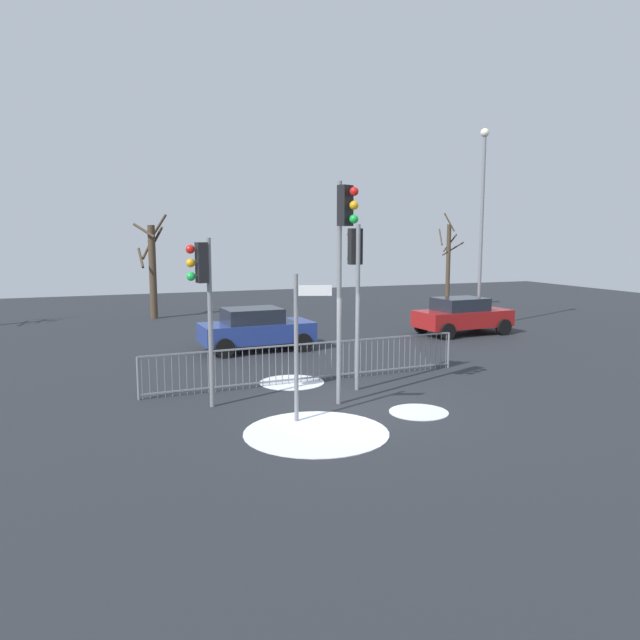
{
  "coord_description": "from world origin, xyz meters",
  "views": [
    {
      "loc": [
        -5.58,
        -12.5,
        3.93
      ],
      "look_at": [
        0.38,
        2.87,
        1.63
      ],
      "focal_mm": 34.29,
      "sensor_mm": 36.0,
      "label": 1
    }
  ],
  "objects_px": {
    "car_blue_trailing": "(256,328)",
    "street_lamp": "(482,211)",
    "car_red_far": "(462,315)",
    "direction_sign_post": "(299,340)",
    "bare_tree_centre": "(152,267)",
    "traffic_light_rear_right": "(344,243)",
    "traffic_light_mid_left": "(203,284)",
    "traffic_light_foreground_right": "(355,269)",
    "bare_tree_left": "(448,263)"
  },
  "relations": [
    {
      "from": "direction_sign_post",
      "to": "traffic_light_mid_left",
      "type": "bearing_deg",
      "value": 151.63
    },
    {
      "from": "car_blue_trailing",
      "to": "car_red_far",
      "type": "bearing_deg",
      "value": 0.56
    },
    {
      "from": "traffic_light_mid_left",
      "to": "bare_tree_left",
      "type": "xyz_separation_m",
      "value": [
        15.76,
        14.41,
        -0.42
      ]
    },
    {
      "from": "traffic_light_mid_left",
      "to": "car_red_far",
      "type": "distance_m",
      "value": 13.49
    },
    {
      "from": "car_red_far",
      "to": "bare_tree_left",
      "type": "relative_size",
      "value": 0.76
    },
    {
      "from": "traffic_light_rear_right",
      "to": "direction_sign_post",
      "type": "bearing_deg",
      "value": 4.31
    },
    {
      "from": "traffic_light_foreground_right",
      "to": "street_lamp",
      "type": "height_order",
      "value": "street_lamp"
    },
    {
      "from": "traffic_light_rear_right",
      "to": "traffic_light_mid_left",
      "type": "xyz_separation_m",
      "value": [
        -3.03,
        0.95,
        -0.91
      ]
    },
    {
      "from": "direction_sign_post",
      "to": "street_lamp",
      "type": "distance_m",
      "value": 15.48
    },
    {
      "from": "car_blue_trailing",
      "to": "street_lamp",
      "type": "height_order",
      "value": "street_lamp"
    },
    {
      "from": "bare_tree_centre",
      "to": "traffic_light_mid_left",
      "type": "bearing_deg",
      "value": -91.97
    },
    {
      "from": "street_lamp",
      "to": "car_blue_trailing",
      "type": "bearing_deg",
      "value": -170.77
    },
    {
      "from": "street_lamp",
      "to": "bare_tree_centre",
      "type": "xyz_separation_m",
      "value": [
        -12.64,
        8.01,
        -2.51
      ]
    },
    {
      "from": "car_red_far",
      "to": "bare_tree_left",
      "type": "xyz_separation_m",
      "value": [
        4.26,
        7.66,
        1.65
      ]
    },
    {
      "from": "traffic_light_rear_right",
      "to": "bare_tree_left",
      "type": "distance_m",
      "value": 19.99
    },
    {
      "from": "traffic_light_foreground_right",
      "to": "car_red_far",
      "type": "bearing_deg",
      "value": 37.84
    },
    {
      "from": "bare_tree_left",
      "to": "traffic_light_rear_right",
      "type": "bearing_deg",
      "value": -129.66
    },
    {
      "from": "traffic_light_rear_right",
      "to": "bare_tree_left",
      "type": "height_order",
      "value": "traffic_light_rear_right"
    },
    {
      "from": "direction_sign_post",
      "to": "bare_tree_centre",
      "type": "xyz_separation_m",
      "value": [
        -1.1,
        17.82,
        0.66
      ]
    },
    {
      "from": "car_red_far",
      "to": "street_lamp",
      "type": "relative_size",
      "value": 0.47
    },
    {
      "from": "car_blue_trailing",
      "to": "traffic_light_foreground_right",
      "type": "bearing_deg",
      "value": -82.6
    },
    {
      "from": "car_blue_trailing",
      "to": "bare_tree_centre",
      "type": "distance_m",
      "value": 10.1
    },
    {
      "from": "traffic_light_rear_right",
      "to": "bare_tree_left",
      "type": "bearing_deg",
      "value": -156.93
    },
    {
      "from": "traffic_light_mid_left",
      "to": "bare_tree_centre",
      "type": "relative_size",
      "value": 0.79
    },
    {
      "from": "car_blue_trailing",
      "to": "street_lamp",
      "type": "distance_m",
      "value": 11.22
    },
    {
      "from": "traffic_light_rear_right",
      "to": "traffic_light_foreground_right",
      "type": "xyz_separation_m",
      "value": [
        0.88,
        1.31,
        -0.67
      ]
    },
    {
      "from": "car_blue_trailing",
      "to": "bare_tree_left",
      "type": "bearing_deg",
      "value": 30.0
    },
    {
      "from": "direction_sign_post",
      "to": "bare_tree_centre",
      "type": "distance_m",
      "value": 17.87
    },
    {
      "from": "car_red_far",
      "to": "bare_tree_left",
      "type": "distance_m",
      "value": 8.92
    },
    {
      "from": "street_lamp",
      "to": "bare_tree_left",
      "type": "bearing_deg",
      "value": 68.11
    },
    {
      "from": "traffic_light_foreground_right",
      "to": "bare_tree_left",
      "type": "distance_m",
      "value": 18.38
    },
    {
      "from": "traffic_light_foreground_right",
      "to": "street_lamp",
      "type": "xyz_separation_m",
      "value": [
        9.28,
        7.65,
        1.86
      ]
    },
    {
      "from": "traffic_light_mid_left",
      "to": "car_blue_trailing",
      "type": "relative_size",
      "value": 1.0
    },
    {
      "from": "bare_tree_left",
      "to": "bare_tree_centre",
      "type": "relative_size",
      "value": 1.04
    },
    {
      "from": "traffic_light_rear_right",
      "to": "car_red_far",
      "type": "distance_m",
      "value": 11.82
    },
    {
      "from": "street_lamp",
      "to": "traffic_light_rear_right",
      "type": "bearing_deg",
      "value": -138.59
    },
    {
      "from": "traffic_light_mid_left",
      "to": "bare_tree_left",
      "type": "height_order",
      "value": "bare_tree_left"
    },
    {
      "from": "direction_sign_post",
      "to": "car_blue_trailing",
      "type": "height_order",
      "value": "direction_sign_post"
    },
    {
      "from": "traffic_light_rear_right",
      "to": "traffic_light_foreground_right",
      "type": "bearing_deg",
      "value": -151.19
    },
    {
      "from": "direction_sign_post",
      "to": "bare_tree_left",
      "type": "relative_size",
      "value": 0.62
    },
    {
      "from": "direction_sign_post",
      "to": "bare_tree_left",
      "type": "distance_m",
      "value": 21.49
    },
    {
      "from": "traffic_light_mid_left",
      "to": "car_blue_trailing",
      "type": "distance_m",
      "value": 7.28
    },
    {
      "from": "car_red_far",
      "to": "traffic_light_rear_right",
      "type": "bearing_deg",
      "value": -140.95
    },
    {
      "from": "traffic_light_rear_right",
      "to": "street_lamp",
      "type": "relative_size",
      "value": 0.62
    },
    {
      "from": "car_blue_trailing",
      "to": "bare_tree_centre",
      "type": "relative_size",
      "value": 0.79
    },
    {
      "from": "street_lamp",
      "to": "bare_tree_left",
      "type": "relative_size",
      "value": 1.63
    },
    {
      "from": "traffic_light_foreground_right",
      "to": "street_lamp",
      "type": "bearing_deg",
      "value": 37.28
    },
    {
      "from": "traffic_light_rear_right",
      "to": "car_blue_trailing",
      "type": "xyz_separation_m",
      "value": [
        -0.12,
        7.29,
        -2.98
      ]
    },
    {
      "from": "traffic_light_foreground_right",
      "to": "bare_tree_centre",
      "type": "relative_size",
      "value": 0.85
    },
    {
      "from": "traffic_light_rear_right",
      "to": "traffic_light_mid_left",
      "type": "height_order",
      "value": "traffic_light_rear_right"
    }
  ]
}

